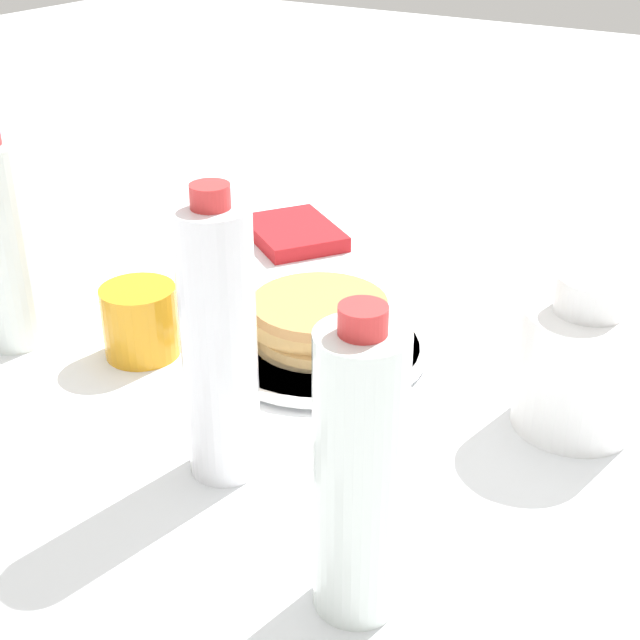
{
  "coord_description": "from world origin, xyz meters",
  "views": [
    {
      "loc": [
        -0.45,
        0.71,
        0.47
      ],
      "look_at": [
        -0.02,
        0.02,
        0.04
      ],
      "focal_mm": 50.0,
      "sensor_mm": 36.0,
      "label": 1
    }
  ],
  "objects_px": {
    "pancake_stack": "(319,321)",
    "cream_jug": "(580,363)",
    "water_bottle_far": "(359,475)",
    "water_bottle_near": "(2,245)",
    "water_bottle_mid": "(219,344)",
    "plate": "(320,348)",
    "juice_glass": "(140,321)"
  },
  "relations": [
    {
      "from": "juice_glass",
      "to": "water_bottle_far",
      "type": "relative_size",
      "value": 0.34
    },
    {
      "from": "water_bottle_mid",
      "to": "plate",
      "type": "bearing_deg",
      "value": -80.42
    },
    {
      "from": "pancake_stack",
      "to": "cream_jug",
      "type": "height_order",
      "value": "cream_jug"
    },
    {
      "from": "water_bottle_near",
      "to": "water_bottle_mid",
      "type": "bearing_deg",
      "value": 169.86
    },
    {
      "from": "water_bottle_mid",
      "to": "juice_glass",
      "type": "bearing_deg",
      "value": -29.36
    },
    {
      "from": "pancake_stack",
      "to": "water_bottle_far",
      "type": "relative_size",
      "value": 0.66
    },
    {
      "from": "plate",
      "to": "water_bottle_far",
      "type": "distance_m",
      "value": 0.36
    },
    {
      "from": "pancake_stack",
      "to": "water_bottle_near",
      "type": "height_order",
      "value": "water_bottle_near"
    },
    {
      "from": "juice_glass",
      "to": "cream_jug",
      "type": "distance_m",
      "value": 0.44
    },
    {
      "from": "pancake_stack",
      "to": "water_bottle_far",
      "type": "height_order",
      "value": "water_bottle_far"
    },
    {
      "from": "juice_glass",
      "to": "water_bottle_mid",
      "type": "xyz_separation_m",
      "value": [
        -0.19,
        0.11,
        0.08
      ]
    },
    {
      "from": "water_bottle_far",
      "to": "juice_glass",
      "type": "bearing_deg",
      "value": -26.53
    },
    {
      "from": "juice_glass",
      "to": "pancake_stack",
      "type": "bearing_deg",
      "value": -147.5
    },
    {
      "from": "water_bottle_far",
      "to": "water_bottle_near",
      "type": "bearing_deg",
      "value": -14.81
    },
    {
      "from": "water_bottle_mid",
      "to": "water_bottle_far",
      "type": "height_order",
      "value": "water_bottle_mid"
    },
    {
      "from": "water_bottle_near",
      "to": "water_bottle_far",
      "type": "distance_m",
      "value": 0.51
    },
    {
      "from": "water_bottle_near",
      "to": "water_bottle_far",
      "type": "height_order",
      "value": "water_bottle_near"
    },
    {
      "from": "juice_glass",
      "to": "water_bottle_mid",
      "type": "distance_m",
      "value": 0.23
    },
    {
      "from": "water_bottle_mid",
      "to": "cream_jug",
      "type": "bearing_deg",
      "value": -135.99
    },
    {
      "from": "pancake_stack",
      "to": "cream_jug",
      "type": "relative_size",
      "value": 1.03
    },
    {
      "from": "juice_glass",
      "to": "water_bottle_near",
      "type": "bearing_deg",
      "value": 20.28
    },
    {
      "from": "pancake_stack",
      "to": "cream_jug",
      "type": "bearing_deg",
      "value": -177.03
    },
    {
      "from": "plate",
      "to": "water_bottle_mid",
      "type": "relative_size",
      "value": 0.89
    },
    {
      "from": "juice_glass",
      "to": "water_bottle_mid",
      "type": "bearing_deg",
      "value": 150.64
    },
    {
      "from": "water_bottle_near",
      "to": "water_bottle_far",
      "type": "relative_size",
      "value": 1.01
    },
    {
      "from": "cream_jug",
      "to": "plate",
      "type": "bearing_deg",
      "value": 3.35
    },
    {
      "from": "cream_jug",
      "to": "water_bottle_far",
      "type": "bearing_deg",
      "value": 78.85
    },
    {
      "from": "pancake_stack",
      "to": "cream_jug",
      "type": "distance_m",
      "value": 0.27
    },
    {
      "from": "cream_jug",
      "to": "pancake_stack",
      "type": "bearing_deg",
      "value": 2.97
    },
    {
      "from": "plate",
      "to": "water_bottle_near",
      "type": "bearing_deg",
      "value": 26.73
    },
    {
      "from": "pancake_stack",
      "to": "water_bottle_near",
      "type": "bearing_deg",
      "value": 27.16
    },
    {
      "from": "water_bottle_far",
      "to": "water_bottle_mid",
      "type": "bearing_deg",
      "value": -23.18
    }
  ]
}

